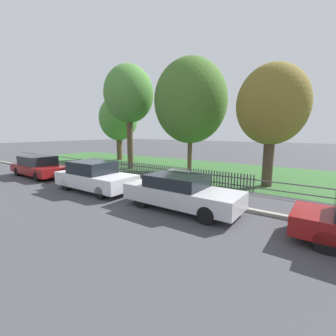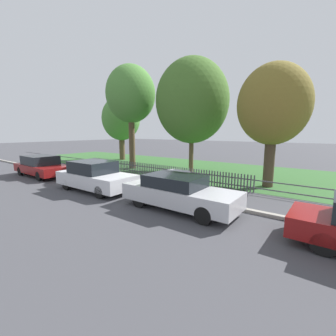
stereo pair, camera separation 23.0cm
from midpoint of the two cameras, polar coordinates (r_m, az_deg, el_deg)
ground_plane at (r=12.40m, az=-12.84°, el=-4.58°), size 120.00×120.00×0.00m
kerb_stone at (r=12.45m, az=-12.51°, el=-4.23°), size 38.21×0.20×0.12m
grass_strip at (r=18.28m, az=5.19°, el=0.03°), size 38.21×9.38×0.01m
park_fence at (r=14.40m, az=-4.15°, el=-0.73°), size 38.21×0.05×0.85m
parked_car_silver_hatchback at (r=16.99m, az=-30.22°, el=0.39°), size 4.58×1.94×1.34m
parked_car_black_saloon at (r=11.74m, az=-18.61°, el=-2.01°), size 4.26×1.89×1.46m
parked_car_navy_estate at (r=8.49m, az=2.32°, el=-6.09°), size 4.48×1.66×1.30m
covered_motorcycle at (r=11.38m, az=2.02°, el=-2.24°), size 2.10×0.92×1.04m
tree_nearest_kerb at (r=24.03m, az=-12.75°, el=12.11°), size 3.88×3.88×6.48m
tree_behind_motorcycle at (r=18.24m, az=-10.29°, el=17.86°), size 3.76×3.76×7.91m
tree_mid_park at (r=16.24m, az=5.33°, el=16.51°), size 5.03×5.03×7.88m
tree_far_left at (r=12.98m, az=24.43°, el=14.24°), size 3.55×3.55×6.31m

